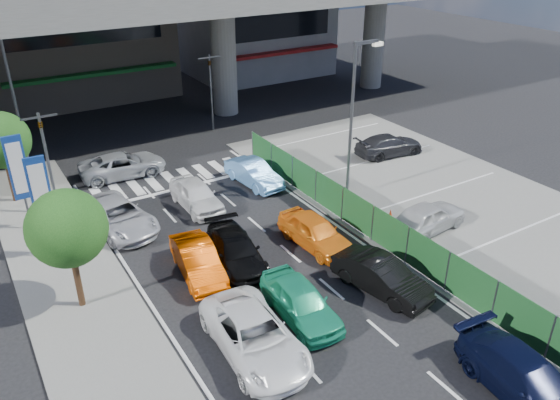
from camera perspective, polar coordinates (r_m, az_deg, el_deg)
ground at (r=21.07m, az=1.83°, el=-10.63°), size 120.00×120.00×0.00m
parking_lot at (r=28.77m, az=18.20°, el=-0.89°), size 12.00×28.00×0.06m
sidewalk_left at (r=22.09m, az=-19.90°, el=-10.31°), size 4.00×30.00×0.12m
fence_run at (r=24.01m, az=11.19°, el=-3.41°), size 0.16×22.00×1.80m
building_east at (r=52.76m, az=-2.84°, el=19.62°), size 12.00×10.90×12.00m
traffic_light_left at (r=27.51m, az=-23.49°, el=5.84°), size 1.60×1.24×5.20m
traffic_light_right at (r=37.10m, az=-7.33°, el=12.97°), size 1.60×1.24×5.20m
street_lamp_right at (r=27.02m, az=7.82°, el=9.39°), size 1.65×0.22×8.00m
street_lamp_left at (r=32.98m, az=-25.86°, el=10.21°), size 1.65×0.22×8.00m
signboard_near at (r=24.02m, az=-23.71°, el=0.54°), size 0.80×0.14×4.70m
signboard_far at (r=26.75m, az=-25.67°, el=2.78°), size 0.80×0.14×4.70m
tree_near at (r=20.33m, az=-21.36°, el=-2.80°), size 2.80×2.80×4.80m
tree_far at (r=29.92m, az=-27.14°, el=5.56°), size 2.80×2.80×4.80m
minivan_navy_back at (r=18.68m, az=24.39°, el=-16.71°), size 2.32×4.90×1.38m
sedan_white_mid_left at (r=18.58m, az=-2.68°, el=-13.98°), size 2.55×5.08×1.38m
taxi_teal_mid at (r=19.99m, az=2.18°, el=-10.54°), size 1.85×4.13×1.38m
hatch_black_mid_right at (r=21.62m, az=10.57°, el=-7.83°), size 2.20×4.30×1.35m
taxi_orange_left at (r=22.43m, az=-8.59°, el=-6.27°), size 1.91×4.17×1.33m
sedan_black_mid at (r=22.93m, az=-4.62°, el=-5.29°), size 2.47×4.62×1.28m
taxi_orange_right at (r=24.11m, az=3.69°, el=-3.34°), size 1.86×4.14×1.38m
wagon_silver_front_left at (r=26.43m, az=-16.63°, el=-1.62°), size 3.16×5.25×1.36m
sedan_white_front_mid at (r=27.56m, az=-8.75°, el=0.52°), size 1.65×4.06×1.38m
kei_truck_front_right at (r=29.74m, az=-2.76°, el=2.81°), size 1.78×4.09×1.31m
crossing_wagon_silver at (r=31.97m, az=-16.11°, el=3.54°), size 4.87×2.47×1.32m
parked_sedan_white at (r=25.97m, az=15.14°, el=-1.73°), size 4.31×2.12×1.41m
parked_sedan_dgrey at (r=34.13m, az=11.33°, el=5.66°), size 4.54×2.25×1.27m
traffic_cone at (r=26.38m, az=11.43°, el=-1.66°), size 0.44×0.44×0.73m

